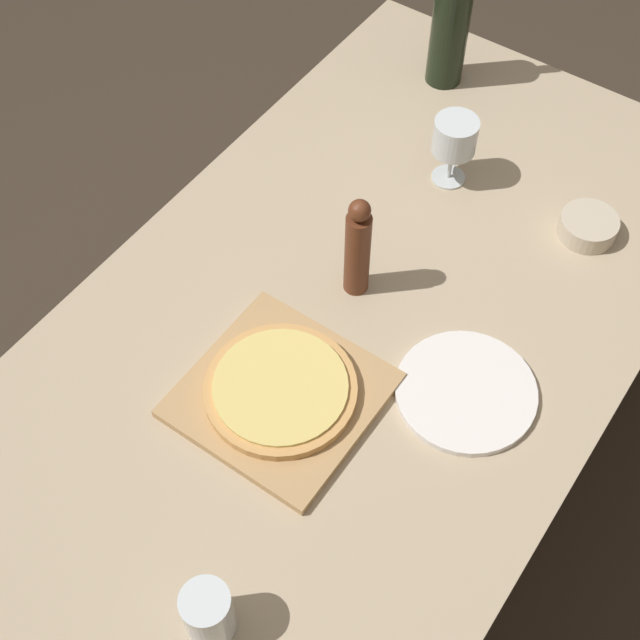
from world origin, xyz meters
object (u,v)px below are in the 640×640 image
object	(u,v)px
pizza	(281,389)
wine_glass	(455,138)
pepper_mill	(358,249)
wine_bottle	(451,21)
small_bowl	(588,226)

from	to	relation	value
pizza	wine_glass	size ratio (longest dim) A/B	1.72
pizza	pepper_mill	bearing A→B (deg)	96.02
pizza	wine_bottle	distance (m)	0.91
pepper_mill	wine_glass	size ratio (longest dim) A/B	1.51
wine_glass	small_bowl	size ratio (longest dim) A/B	1.35
small_bowl	pizza	bearing A→B (deg)	-112.71
wine_glass	wine_bottle	bearing A→B (deg)	122.43
pepper_mill	small_bowl	distance (m)	0.48
pizza	small_bowl	xyz separation A→B (m)	(0.27, 0.64, -0.01)
pizza	wine_glass	distance (m)	0.62
pizza	small_bowl	distance (m)	0.69
pepper_mill	wine_glass	world-z (taller)	pepper_mill
pizza	small_bowl	world-z (taller)	same
wine_bottle	small_bowl	bearing A→B (deg)	-27.35
wine_bottle	wine_glass	xyz separation A→B (m)	(0.17, -0.26, -0.04)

